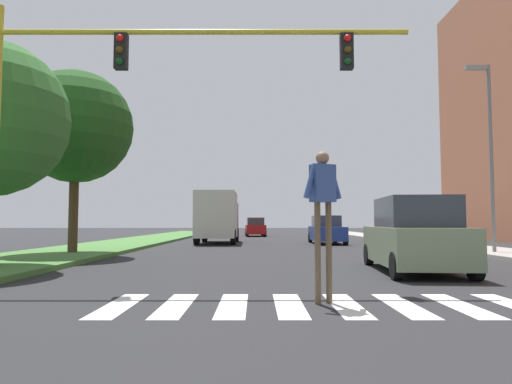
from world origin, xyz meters
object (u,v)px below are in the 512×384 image
(street_lamp_right, at_px, (490,140))
(truck_box_delivery, at_px, (219,217))
(tree_far, at_px, (77,127))
(pedestrian_performer, at_px, (324,201))
(sedan_distant, at_px, (256,228))
(traffic_light_gantry, at_px, (121,84))
(suv_crossing, at_px, (415,237))
(sedan_midblock, at_px, (328,231))

(street_lamp_right, height_order, truck_box_delivery, street_lamp_right)
(tree_far, height_order, pedestrian_performer, tree_far)
(sedan_distant, bearing_deg, traffic_light_gantry, -95.24)
(suv_crossing, bearing_deg, sedan_distant, 98.15)
(suv_crossing, distance_m, truck_box_delivery, 17.39)
(pedestrian_performer, distance_m, suv_crossing, 5.67)
(tree_far, height_order, sedan_midblock, tree_far)
(sedan_midblock, distance_m, truck_box_delivery, 6.71)
(suv_crossing, height_order, truck_box_delivery, truck_box_delivery)
(sedan_midblock, relative_size, truck_box_delivery, 0.71)
(traffic_light_gantry, bearing_deg, sedan_distant, 84.76)
(sedan_midblock, height_order, sedan_distant, sedan_distant)
(pedestrian_performer, height_order, suv_crossing, pedestrian_performer)
(tree_far, relative_size, traffic_light_gantry, 0.78)
(tree_far, distance_m, truck_box_delivery, 11.98)
(street_lamp_right, bearing_deg, pedestrian_performer, -127.76)
(street_lamp_right, xyz_separation_m, suv_crossing, (-5.11, -5.91, -3.66))
(pedestrian_performer, relative_size, truck_box_delivery, 0.40)
(traffic_light_gantry, bearing_deg, tree_far, 117.49)
(traffic_light_gantry, distance_m, pedestrian_performer, 5.48)
(pedestrian_performer, relative_size, sedan_distant, 0.53)
(suv_crossing, bearing_deg, truck_box_delivery, 112.19)
(pedestrian_performer, distance_m, sedan_midblock, 20.45)
(pedestrian_performer, bearing_deg, suv_crossing, 56.51)
(tree_far, distance_m, street_lamp_right, 16.45)
(traffic_light_gantry, xyz_separation_m, street_lamp_right, (12.32, 8.19, 0.22))
(street_lamp_right, xyz_separation_m, pedestrian_performer, (-8.21, -10.60, -2.93))
(tree_far, height_order, truck_box_delivery, tree_far)
(tree_far, distance_m, pedestrian_performer, 13.64)
(traffic_light_gantry, relative_size, pedestrian_performer, 3.70)
(street_lamp_right, distance_m, suv_crossing, 8.63)
(street_lamp_right, bearing_deg, truck_box_delivery, 138.91)
(sedan_midblock, bearing_deg, tree_far, -139.16)
(suv_crossing, bearing_deg, pedestrian_performer, -123.49)
(street_lamp_right, distance_m, truck_box_delivery, 15.77)
(street_lamp_right, relative_size, sedan_midblock, 1.70)
(street_lamp_right, relative_size, suv_crossing, 1.59)
(street_lamp_right, bearing_deg, traffic_light_gantry, -146.38)
(traffic_light_gantry, distance_m, sedan_distant, 32.43)
(truck_box_delivery, bearing_deg, traffic_light_gantry, -92.03)
(truck_box_delivery, bearing_deg, tree_far, -114.56)
(traffic_light_gantry, distance_m, sedan_midblock, 19.55)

